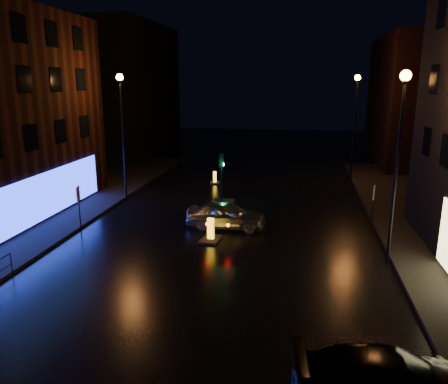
{
  "coord_description": "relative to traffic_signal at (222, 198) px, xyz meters",
  "views": [
    {
      "loc": [
        3.7,
        -13.17,
        7.96
      ],
      "look_at": [
        0.25,
        6.65,
        2.8
      ],
      "focal_mm": 35.0,
      "sensor_mm": 36.0,
      "label": 1
    }
  ],
  "objects": [
    {
      "name": "building_far_left",
      "position": [
        -14.8,
        21.0,
        6.5
      ],
      "size": [
        8.0,
        16.0,
        14.0
      ],
      "primitive_type": "cube",
      "color": "black",
      "rests_on": "ground"
    },
    {
      "name": "road_sign_left",
      "position": [
        -6.7,
        -6.23,
        1.34
      ],
      "size": [
        0.21,
        0.59,
        2.45
      ],
      "rotation": [
        0.0,
        0.0,
        0.28
      ],
      "color": "black",
      "rests_on": "ground"
    },
    {
      "name": "traffic_signal",
      "position": [
        0.0,
        0.0,
        0.0
      ],
      "size": [
        1.4,
        2.4,
        3.45
      ],
      "color": "black",
      "rests_on": "ground"
    },
    {
      "name": "street_lamp_lfar",
      "position": [
        -6.6,
        -0.0,
        5.06
      ],
      "size": [
        0.44,
        0.44,
        8.37
      ],
      "color": "black",
      "rests_on": "ground"
    },
    {
      "name": "street_lamp_rnear",
      "position": [
        9.0,
        -8.0,
        5.06
      ],
      "size": [
        0.44,
        0.44,
        8.37
      ],
      "color": "black",
      "rests_on": "ground"
    },
    {
      "name": "bollard_far",
      "position": [
        -1.64,
        6.07,
        -0.29
      ],
      "size": [
        0.91,
        1.2,
        0.95
      ],
      "rotation": [
        0.0,
        0.0,
        0.17
      ],
      "color": "black",
      "rests_on": "ground"
    },
    {
      "name": "bollard_near",
      "position": [
        0.62,
        -6.57,
        -0.24
      ],
      "size": [
        1.05,
        1.45,
        1.19
      ],
      "rotation": [
        0.0,
        0.0,
        -0.11
      ],
      "color": "black",
      "rests_on": "ground"
    },
    {
      "name": "building_far_right",
      "position": [
        16.2,
        18.0,
        5.5
      ],
      "size": [
        8.0,
        14.0,
        12.0
      ],
      "primitive_type": "cube",
      "color": "black",
      "rests_on": "ground"
    },
    {
      "name": "silver_hatchback",
      "position": [
        1.07,
        -4.48,
        0.24
      ],
      "size": [
        4.43,
        1.91,
        1.49
      ],
      "primitive_type": "imported",
      "rotation": [
        0.0,
        0.0,
        1.54
      ],
      "color": "#A7ABAF",
      "rests_on": "ground"
    },
    {
      "name": "ground",
      "position": [
        1.2,
        -14.0,
        -0.5
      ],
      "size": [
        120.0,
        120.0,
        0.0
      ],
      "primitive_type": "plane",
      "color": "black",
      "rests_on": "ground"
    },
    {
      "name": "street_lamp_rfar",
      "position": [
        9.0,
        8.0,
        5.06
      ],
      "size": [
        0.44,
        0.44,
        8.37
      ],
      "color": "black",
      "rests_on": "ground"
    },
    {
      "name": "dark_sedan",
      "position": [
        7.38,
        -17.2,
        0.2
      ],
      "size": [
        5.07,
        2.61,
        1.41
      ],
      "primitive_type": "imported",
      "rotation": [
        0.0,
        0.0,
        1.71
      ],
      "color": "black",
      "rests_on": "ground"
    },
    {
      "name": "road_sign_right",
      "position": [
        9.1,
        -2.63,
        1.22
      ],
      "size": [
        0.19,
        0.55,
        2.3
      ],
      "rotation": [
        0.0,
        0.0,
        2.9
      ],
      "color": "black",
      "rests_on": "ground"
    }
  ]
}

